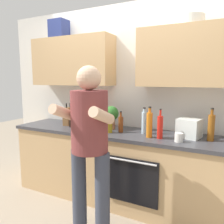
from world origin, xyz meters
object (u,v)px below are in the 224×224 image
Objects in this scene: bottle_soy at (71,118)px; grocery_bag_produce at (189,128)px; cup_coffee at (179,138)px; knife_block at (69,116)px; bottle_vinegar at (121,124)px; bottle_syrup at (211,127)px; bottle_wine at (90,125)px; grocery_bag_crisps at (90,121)px; person_standing at (89,140)px; potted_herb at (111,115)px; bottle_hotsauce at (160,127)px; bottle_water at (144,122)px; bottle_juice at (149,124)px; bottle_oil at (109,125)px.

grocery_bag_produce is at bearing 5.34° from bottle_soy.
knife_block is (-1.52, 0.18, 0.08)m from cup_coffee.
bottle_syrup is (0.99, 0.06, 0.04)m from bottle_vinegar.
grocery_bag_crisps is (-0.16, 0.24, -0.01)m from bottle_wine.
bottle_syrup reaches higher than knife_block.
cup_coffee is (0.71, -0.13, -0.06)m from bottle_vinegar.
person_standing is 0.83m from potted_herb.
bottle_hotsauce reaches higher than knife_block.
bottle_vinegar is 0.78m from grocery_bag_produce.
cup_coffee is at bearing -23.41° from bottle_water.
potted_herb is at bearing 176.22° from bottle_water.
grocery_bag_crisps is at bearing 169.56° from bottle_juice.
grocery_bag_crisps is (-0.75, 0.01, -0.06)m from bottle_water.
potted_herb is at bearing 3.40° from grocery_bag_crisps.
bottle_water is at bearing -175.66° from grocery_bag_produce.
bottle_oil is at bearing 176.85° from cup_coffee.
potted_herb reaches higher than bottle_oil.
bottle_hotsauce reaches higher than bottle_wine.
grocery_bag_crisps is (0.22, 0.11, -0.04)m from bottle_soy.
bottle_hotsauce is 1.43× the size of grocery_bag_crisps.
bottle_wine is 1.13m from grocery_bag_produce.
bottle_wine is 0.60× the size of bottle_syrup.
bottle_syrup is at bearing 32.99° from cup_coffee.
person_standing is 0.91m from cup_coffee.
bottle_soy is 0.95× the size of knife_block.
bottle_oil is (0.21, 0.09, 0.00)m from bottle_wine.
bottle_soy is 1.29× the size of bottle_oil.
bottle_wine is (-0.33, 0.54, 0.01)m from person_standing.
cup_coffee is (0.43, -0.19, -0.09)m from bottle_water.
potted_herb is 1.30× the size of grocery_bag_produce.
bottle_water reaches higher than knife_block.
bottle_juice is at bearing 59.17° from person_standing.
bottle_juice is (0.71, 0.08, 0.06)m from bottle_wine.
bottle_juice is at bearing 6.79° from bottle_wine.
potted_herb is at bearing 165.45° from bottle_hotsauce.
knife_block is at bearing 155.28° from bottle_wine.
bottle_soy reaches higher than cup_coffee.
grocery_bag_crisps is (0.34, 0.02, -0.05)m from knife_block.
cup_coffee is 0.40× the size of grocery_bag_crisps.
bottle_vinegar is 0.99m from bottle_syrup.
person_standing is 18.20× the size of cup_coffee.
bottle_juice is at bearing -0.60° from bottle_oil.
bottle_soy is at bearing 177.45° from bottle_juice.
bottle_vinegar is 0.49m from grocery_bag_crisps.
grocery_bag_produce reaches higher than grocery_bag_crisps.
bottle_soy is (-0.38, 0.13, 0.03)m from bottle_wine.
bottle_oil is 1.12m from bottle_syrup.
bottle_vinegar reaches higher than cup_coffee.
potted_herb is (-0.45, 0.03, 0.05)m from bottle_water.
potted_herb reaches higher than grocery_bag_produce.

